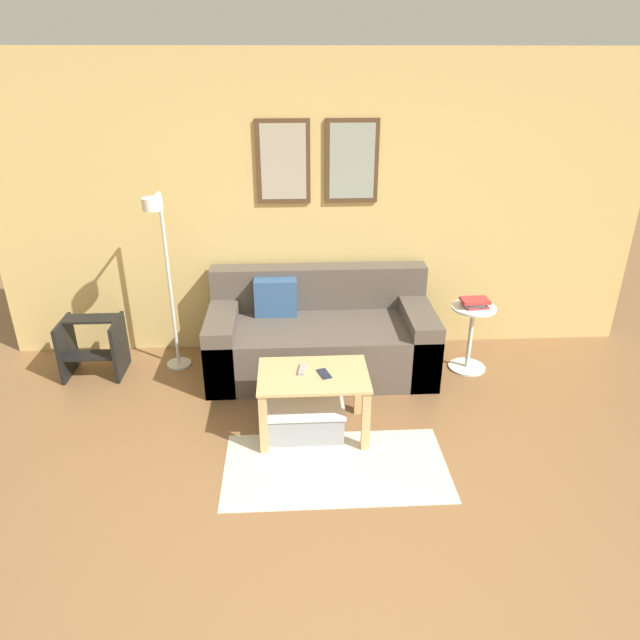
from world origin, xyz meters
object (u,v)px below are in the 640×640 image
book_stack (474,302)px  cell_phone (324,374)px  remote_control (302,369)px  couch (320,337)px  coffee_table (313,387)px  storage_bin (305,416)px  side_table (471,332)px  floor_lamp (164,264)px  step_stool (93,345)px

book_stack → cell_phone: 1.57m
remote_control → cell_phone: 0.16m
couch → book_stack: (1.28, -0.08, 0.33)m
coffee_table → storage_bin: 0.26m
cell_phone → side_table: bearing=15.6°
storage_bin → cell_phone: cell_phone is taller
storage_bin → floor_lamp: 1.65m
couch → cell_phone: 0.96m
storage_bin → step_stool: bearing=152.5°
book_stack → step_stool: 3.21m
couch → step_stool: (-1.91, 0.00, -0.03)m
floor_lamp → cell_phone: floor_lamp is taller
couch → remote_control: size_ratio=12.50×
side_table → step_stool: side_table is taller
couch → floor_lamp: 1.42m
storage_bin → remote_control: (-0.02, 0.03, 0.37)m
storage_bin → side_table: 1.68m
side_table → storage_bin: bearing=-149.9°
couch → side_table: bearing=-3.8°
book_stack → cell_phone: (-1.30, -0.86, -0.14)m
side_table → step_stool: 3.20m
book_stack → remote_control: (-1.45, -0.80, -0.13)m
couch → book_stack: bearing=-3.6°
floor_lamp → side_table: 2.60m
step_stool → storage_bin: bearing=-27.5°
side_table → cell_phone: bearing=-146.6°
storage_bin → side_table: side_table is taller
floor_lamp → book_stack: 2.55m
storage_bin → floor_lamp: floor_lamp is taller
cell_phone → step_stool: bearing=135.7°
side_table → remote_control: bearing=-151.2°
coffee_table → storage_bin: size_ratio=1.39×
book_stack → cell_phone: size_ratio=1.66×
coffee_table → floor_lamp: size_ratio=0.50×
couch → floor_lamp: floor_lamp is taller
side_table → step_stool: bearing=178.5°
coffee_table → remote_control: size_ratio=5.12×
side_table → remote_control: 1.66m
couch → cell_phone: (-0.02, -0.94, 0.19)m
book_stack → side_table: bearing=-67.7°
couch → step_stool: couch is taller
coffee_table → book_stack: (1.38, 0.85, 0.25)m
storage_bin → step_stool: step_stool is taller
floor_lamp → side_table: bearing=-1.4°
coffee_table → book_stack: bearing=31.8°
book_stack → step_stool: bearing=178.5°
coffee_table → remote_control: 0.15m
couch → remote_control: bearing=-101.0°
couch → coffee_table: couch is taller
side_table → coffee_table: bearing=-148.3°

